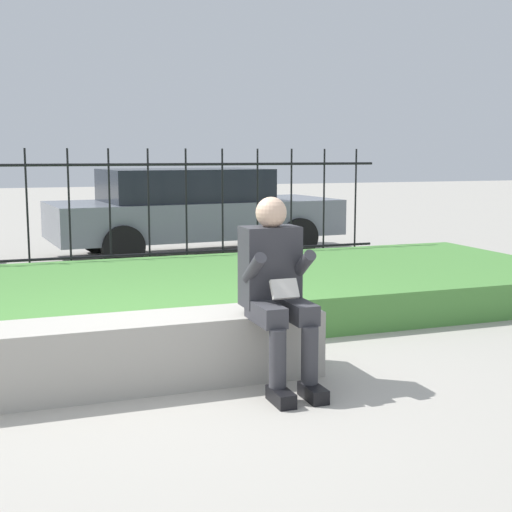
# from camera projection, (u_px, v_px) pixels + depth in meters

# --- Properties ---
(ground_plane) EXTENTS (60.00, 60.00, 0.00)m
(ground_plane) POSITION_uv_depth(u_px,v_px,m) (168.00, 383.00, 4.85)
(ground_plane) COLOR #A8A399
(stone_bench) EXTENTS (2.49, 0.50, 0.46)m
(stone_bench) POSITION_uv_depth(u_px,v_px,m) (141.00, 356.00, 4.76)
(stone_bench) COLOR #ADA89E
(stone_bench) RESTS_ON ground_plane
(person_seated_reader) EXTENTS (0.42, 0.73, 1.26)m
(person_seated_reader) POSITION_uv_depth(u_px,v_px,m) (276.00, 284.00, 4.72)
(person_seated_reader) COLOR black
(person_seated_reader) RESTS_ON ground_plane
(grass_berm) EXTENTS (9.53, 2.95, 0.34)m
(grass_berm) POSITION_uv_depth(u_px,v_px,m) (116.00, 298.00, 6.84)
(grass_berm) COLOR #4C893D
(grass_berm) RESTS_ON ground_plane
(iron_fence) EXTENTS (7.53, 0.03, 1.61)m
(iron_fence) POSITION_uv_depth(u_px,v_px,m) (90.00, 214.00, 8.44)
(iron_fence) COLOR black
(iron_fence) RESTS_ON ground_plane
(car_parked_center) EXTENTS (4.50, 2.14, 1.32)m
(car_parked_center) POSITION_uv_depth(u_px,v_px,m) (192.00, 209.00, 10.94)
(car_parked_center) COLOR slate
(car_parked_center) RESTS_ON ground_plane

